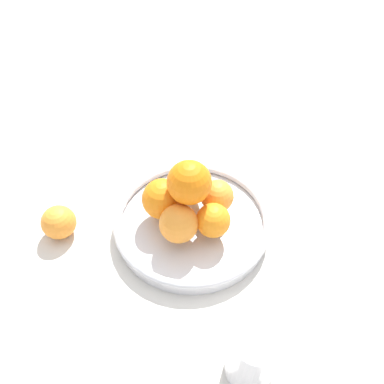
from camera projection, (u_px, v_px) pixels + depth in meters
The scene contains 5 objects.
ground_plane at pixel (192, 227), 0.79m from camera, with size 4.00×4.00×0.00m, color beige.
fruit_bowl at pixel (192, 222), 0.77m from camera, with size 0.32×0.32×0.04m.
orange_pile at pixel (188, 200), 0.72m from camera, with size 0.17×0.18×0.14m.
stray_orange at pixel (59, 222), 0.75m from camera, with size 0.07×0.07×0.07m, color orange.
drinking_glass at pixel (253, 354), 0.55m from camera, with size 0.08×0.08×0.12m, color white.
Camera 1 is at (0.39, -0.29, 0.62)m, focal length 35.00 mm.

